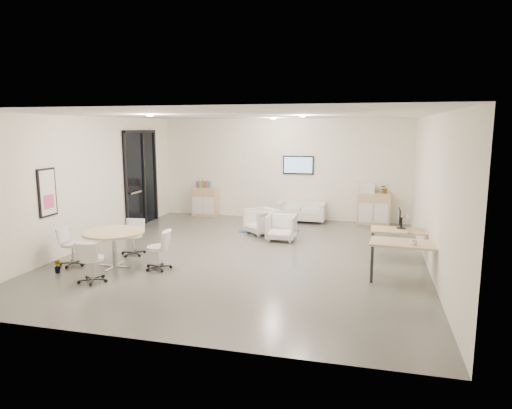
{
  "coord_description": "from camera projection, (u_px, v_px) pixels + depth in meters",
  "views": [
    {
      "loc": [
        2.76,
        -9.88,
        2.93
      ],
      "look_at": [
        0.15,
        0.4,
        1.13
      ],
      "focal_mm": 32.0,
      "sensor_mm": 36.0,
      "label": 1
    }
  ],
  "objects": [
    {
      "name": "wall_tv",
      "position": [
        298.0,
        165.0,
        14.46
      ],
      "size": [
        0.98,
        0.06,
        0.58
      ],
      "color": "black",
      "rests_on": "room_shell"
    },
    {
      "name": "desk_front",
      "position": [
        408.0,
        247.0,
        8.74
      ],
      "size": [
        1.49,
        0.83,
        0.75
      ],
      "rotation": [
        0.0,
        0.0,
        -0.08
      ],
      "color": "#D5AB80",
      "rests_on": "room_shell"
    },
    {
      "name": "armchair_right",
      "position": [
        281.0,
        226.0,
        11.92
      ],
      "size": [
        0.75,
        0.7,
        0.75
      ],
      "primitive_type": "imported",
      "rotation": [
        0.0,
        0.0,
        0.02
      ],
      "color": "silver",
      "rests_on": "room_shell"
    },
    {
      "name": "meeting_chairs",
      "position": [
        114.0,
        248.0,
        9.62
      ],
      "size": [
        2.54,
        2.54,
        0.82
      ],
      "color": "white",
      "rests_on": "room_shell"
    },
    {
      "name": "sideboard_left",
      "position": [
        205.0,
        202.0,
        15.22
      ],
      "size": [
        0.84,
        0.44,
        0.95
      ],
      "color": "#D5AB80",
      "rests_on": "room_shell"
    },
    {
      "name": "desk_rear",
      "position": [
        401.0,
        233.0,
        10.12
      ],
      "size": [
        1.32,
        0.67,
        0.69
      ],
      "rotation": [
        0.0,
        0.0,
        -0.01
      ],
      "color": "#D5AB80",
      "rests_on": "room_shell"
    },
    {
      "name": "armchair_left",
      "position": [
        262.0,
        220.0,
        12.63
      ],
      "size": [
        1.04,
        1.04,
        0.78
      ],
      "primitive_type": "imported",
      "rotation": [
        0.0,
        0.0,
        -0.77
      ],
      "color": "silver",
      "rests_on": "room_shell"
    },
    {
      "name": "plant_cabinet",
      "position": [
        385.0,
        189.0,
        13.69
      ],
      "size": [
        0.32,
        0.35,
        0.23
      ],
      "primitive_type": "imported",
      "rotation": [
        0.0,
        0.0,
        0.2
      ],
      "color": "#3F7F3F",
      "rests_on": "sideboard_right"
    },
    {
      "name": "glass_door",
      "position": [
        141.0,
        175.0,
        13.71
      ],
      "size": [
        0.09,
        1.9,
        2.85
      ],
      "color": "black",
      "rests_on": "room_shell"
    },
    {
      "name": "artwork",
      "position": [
        47.0,
        193.0,
        9.78
      ],
      "size": [
        0.05,
        0.54,
        1.04
      ],
      "color": "black",
      "rests_on": "room_shell"
    },
    {
      "name": "plant_floor",
      "position": [
        58.0,
        270.0,
        9.26
      ],
      "size": [
        0.21,
        0.32,
        0.13
      ],
      "primitive_type": "imported",
      "rotation": [
        0.0,
        0.0,
        -0.18
      ],
      "color": "#3F7F3F",
      "rests_on": "room_shell"
    },
    {
      "name": "ceiling_spots",
      "position": [
        246.0,
        117.0,
        10.92
      ],
      "size": [
        3.14,
        4.14,
        0.03
      ],
      "color": "#FFEAC6",
      "rests_on": "room_shell"
    },
    {
      "name": "monitor",
      "position": [
        400.0,
        218.0,
        10.23
      ],
      "size": [
        0.2,
        0.5,
        0.44
      ],
      "color": "black",
      "rests_on": "desk_rear"
    },
    {
      "name": "books",
      "position": [
        204.0,
        184.0,
        15.14
      ],
      "size": [
        0.49,
        0.14,
        0.22
      ],
      "color": "red",
      "rests_on": "sideboard_left"
    },
    {
      "name": "sideboard_right",
      "position": [
        373.0,
        209.0,
        13.88
      ],
      "size": [
        0.97,
        0.47,
        0.97
      ],
      "color": "#D5AB80",
      "rests_on": "room_shell"
    },
    {
      "name": "round_table",
      "position": [
        114.0,
        235.0,
        9.58
      ],
      "size": [
        1.27,
        1.27,
        0.77
      ],
      "color": "#D5AB80",
      "rests_on": "room_shell"
    },
    {
      "name": "cup",
      "position": [
        414.0,
        242.0,
        8.54
      ],
      "size": [
        0.14,
        0.12,
        0.12
      ],
      "primitive_type": "imported",
      "rotation": [
        0.0,
        0.0,
        0.24
      ],
      "color": "white",
      "rests_on": "desk_front"
    },
    {
      "name": "blue_rug",
      "position": [
        270.0,
        231.0,
        13.03
      ],
      "size": [
        1.66,
        1.26,
        0.01
      ],
      "primitive_type": "cube",
      "rotation": [
        0.0,
        0.0,
        -0.18
      ],
      "color": "#2E4D8C",
      "rests_on": "room_shell"
    },
    {
      "name": "loveseat",
      "position": [
        302.0,
        212.0,
        14.33
      ],
      "size": [
        1.48,
        0.77,
        0.55
      ],
      "rotation": [
        0.0,
        0.0,
        -0.03
      ],
      "color": "silver",
      "rests_on": "room_shell"
    },
    {
      "name": "room_shell",
      "position": [
        245.0,
        187.0,
        10.34
      ],
      "size": [
        9.6,
        10.6,
        4.8
      ],
      "color": "#57544F",
      "rests_on": "ground"
    },
    {
      "name": "printer",
      "position": [
        367.0,
        188.0,
        13.83
      ],
      "size": [
        0.45,
        0.39,
        0.31
      ],
      "rotation": [
        0.0,
        0.0,
        0.06
      ],
      "color": "white",
      "rests_on": "sideboard_right"
    }
  ]
}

